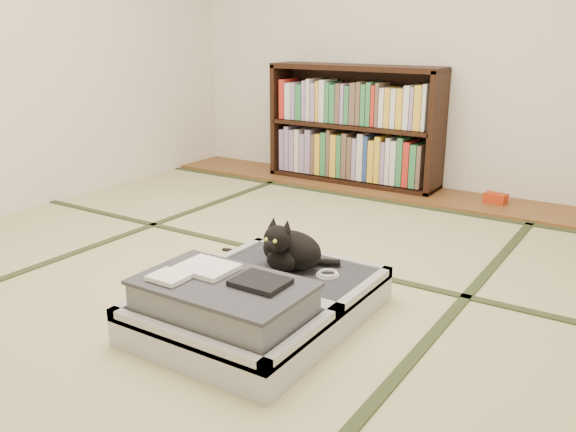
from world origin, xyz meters
The scene contains 9 objects.
floor centered at (0.00, 0.00, 0.00)m, with size 4.50×4.50×0.00m, color tan.
wood_strip centered at (0.00, 2.00, 0.01)m, with size 4.00×0.50×0.02m, color brown.
red_item centered at (0.70, 2.03, 0.06)m, with size 0.15×0.09×0.07m, color #AD2C0D.
tatami_borders centered at (0.00, 0.49, 0.00)m, with size 4.00×4.50×0.01m.
bookcase centered at (-0.45, 2.07, 0.45)m, with size 1.38×0.32×0.92m.
suitcase centered at (0.34, -0.35, 0.10)m, with size 0.75×1.00×0.30m.
cat centered at (0.32, -0.06, 0.24)m, with size 0.33×0.34×0.27m.
cable_coil centered at (0.50, -0.03, 0.15)m, with size 0.10×0.10×0.03m.
hanger centered at (-0.11, 0.28, 0.01)m, with size 0.44×0.24×0.01m.
Camera 1 is at (1.71, -2.21, 1.19)m, focal length 38.00 mm.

